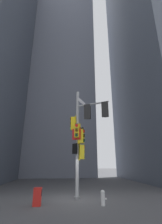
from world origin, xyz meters
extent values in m
plane|color=#474749|center=(0.00, 0.00, 0.00)|extent=(120.00, 120.00, 0.00)
cube|color=slate|center=(-2.78, 22.57, 24.69)|extent=(14.93, 14.93, 49.38)
cylinder|color=#9EA0A3|center=(0.00, 0.00, 3.85)|extent=(0.22, 0.22, 7.69)
cylinder|color=slate|center=(0.00, 0.00, 0.08)|extent=(0.40, 0.40, 0.16)
cylinder|color=#9EA0A3|center=(1.06, -0.63, 6.49)|extent=(2.18, 1.37, 0.12)
cylinder|color=#9EA0A3|center=(0.36, 1.03, 5.06)|extent=(0.83, 2.11, 0.12)
cube|color=black|center=(0.64, -0.60, 5.89)|extent=(0.43, 0.27, 1.14)
cube|color=black|center=(0.74, -0.44, 5.89)|extent=(0.47, 0.47, 1.00)
cylinder|color=#360605|center=(0.84, -0.27, 6.24)|extent=(0.20, 0.15, 0.20)
cube|color=black|center=(0.85, -0.26, 6.36)|extent=(0.23, 0.17, 0.02)
cylinder|color=yellow|center=(0.84, -0.27, 5.89)|extent=(0.20, 0.15, 0.20)
cube|color=black|center=(0.85, -0.26, 6.01)|extent=(0.23, 0.17, 0.02)
cylinder|color=#06311C|center=(0.84, -0.27, 5.54)|extent=(0.20, 0.15, 0.20)
cube|color=black|center=(0.85, -0.26, 5.66)|extent=(0.23, 0.17, 0.02)
cube|color=black|center=(1.81, -1.30, 5.89)|extent=(0.43, 0.27, 1.14)
cube|color=black|center=(1.91, -1.14, 5.89)|extent=(0.47, 0.47, 1.00)
cylinder|color=#360605|center=(2.01, -0.96, 6.24)|extent=(0.20, 0.15, 0.20)
cube|color=black|center=(2.01, -0.96, 6.36)|extent=(0.23, 0.17, 0.02)
cylinder|color=yellow|center=(2.01, -0.96, 5.89)|extent=(0.20, 0.15, 0.20)
cube|color=black|center=(2.01, -0.96, 6.01)|extent=(0.23, 0.17, 0.02)
cylinder|color=#06311C|center=(2.01, -0.96, 5.54)|extent=(0.20, 0.15, 0.20)
cube|color=black|center=(2.01, -0.96, 5.66)|extent=(0.23, 0.17, 0.02)
cube|color=black|center=(0.54, 0.97, 4.46)|extent=(0.18, 0.46, 1.14)
cube|color=black|center=(0.36, 1.03, 4.46)|extent=(0.43, 0.43, 1.00)
cylinder|color=#360605|center=(0.17, 1.10, 4.81)|extent=(0.12, 0.21, 0.20)
cube|color=black|center=(0.16, 1.10, 4.93)|extent=(0.14, 0.23, 0.02)
cylinder|color=#3C2C06|center=(0.17, 1.10, 4.46)|extent=(0.12, 0.21, 0.20)
cube|color=black|center=(0.16, 1.10, 4.58)|extent=(0.14, 0.23, 0.02)
cylinder|color=#19C672|center=(0.17, 1.10, 4.11)|extent=(0.12, 0.21, 0.20)
cube|color=black|center=(0.16, 1.10, 4.23)|extent=(0.14, 0.23, 0.02)
cube|color=yellow|center=(0.11, -0.05, 4.14)|extent=(0.23, 0.45, 1.14)
cube|color=yellow|center=(0.28, -0.13, 4.14)|extent=(0.45, 0.45, 1.00)
cylinder|color=red|center=(0.46, -0.22, 4.49)|extent=(0.14, 0.21, 0.20)
cube|color=black|center=(0.47, -0.22, 4.61)|extent=(0.16, 0.23, 0.02)
cylinder|color=#3C2C06|center=(0.46, -0.22, 4.14)|extent=(0.14, 0.21, 0.20)
cube|color=black|center=(0.47, -0.22, 4.26)|extent=(0.16, 0.23, 0.02)
cylinder|color=#06311C|center=(0.46, -0.22, 3.79)|extent=(0.14, 0.21, 0.20)
cube|color=black|center=(0.47, -0.22, 3.91)|extent=(0.16, 0.23, 0.02)
cube|color=yellow|center=(-0.12, 0.03, 5.11)|extent=(0.16, 0.47, 1.14)
cube|color=yellow|center=(-0.30, 0.08, 5.11)|extent=(0.42, 0.42, 1.00)
cylinder|color=#360605|center=(-0.49, 0.13, 5.46)|extent=(0.11, 0.21, 0.20)
cube|color=black|center=(-0.50, 0.14, 5.58)|extent=(0.13, 0.23, 0.02)
cylinder|color=#3C2C06|center=(-0.49, 0.13, 5.11)|extent=(0.11, 0.21, 0.20)
cube|color=black|center=(-0.50, 0.14, 5.23)|extent=(0.13, 0.23, 0.02)
cylinder|color=#19C672|center=(-0.49, 0.13, 4.76)|extent=(0.11, 0.21, 0.20)
cube|color=black|center=(-0.50, 0.14, 4.88)|extent=(0.13, 0.23, 0.02)
cube|color=yellow|center=(0.12, 0.03, 3.03)|extent=(0.13, 0.48, 1.14)
cube|color=yellow|center=(0.30, 0.07, 3.03)|extent=(0.40, 0.40, 1.00)
cylinder|color=red|center=(0.50, 0.11, 3.38)|extent=(0.10, 0.21, 0.20)
cube|color=black|center=(0.51, 0.11, 3.50)|extent=(0.12, 0.23, 0.02)
cylinder|color=#3C2C06|center=(0.50, 0.11, 3.03)|extent=(0.10, 0.21, 0.20)
cube|color=black|center=(0.51, 0.11, 3.15)|extent=(0.12, 0.23, 0.02)
cylinder|color=#06311C|center=(0.50, 0.11, 2.68)|extent=(0.10, 0.21, 0.20)
cube|color=black|center=(0.51, 0.11, 2.80)|extent=(0.12, 0.23, 0.02)
cube|color=gold|center=(-0.03, -0.12, 4.49)|extent=(0.47, 0.13, 1.14)
cube|color=gold|center=(-0.07, -0.30, 4.49)|extent=(0.41, 0.41, 1.00)
cylinder|color=red|center=(-0.11, -0.50, 4.84)|extent=(0.21, 0.10, 0.20)
cube|color=black|center=(-0.11, -0.50, 4.96)|extent=(0.23, 0.12, 0.02)
cylinder|color=#3C2C06|center=(-0.11, -0.50, 4.49)|extent=(0.21, 0.10, 0.20)
cube|color=black|center=(-0.11, -0.50, 4.61)|extent=(0.23, 0.12, 0.02)
cylinder|color=#06311C|center=(-0.11, -0.50, 4.14)|extent=(0.21, 0.10, 0.20)
cube|color=black|center=(-0.11, -0.50, 4.26)|extent=(0.23, 0.12, 0.02)
cube|color=white|center=(0.30, -0.17, 6.80)|extent=(0.73, 1.27, 0.28)
cube|color=#19479E|center=(0.30, -0.17, 6.80)|extent=(0.70, 1.23, 0.24)
cube|color=red|center=(-0.09, -0.20, 4.27)|extent=(0.59, 0.27, 0.80)
cube|color=white|center=(-0.09, -0.20, 4.27)|extent=(0.56, 0.25, 0.76)
cube|color=black|center=(-0.18, -0.12, 3.25)|extent=(0.34, 0.51, 0.72)
cube|color=white|center=(-0.18, -0.12, 3.25)|extent=(0.32, 0.48, 0.68)
cylinder|color=silver|center=(1.30, -1.85, 0.32)|extent=(0.22, 0.22, 0.63)
sphere|color=silver|center=(1.30, -1.85, 0.69)|extent=(0.23, 0.23, 0.23)
cylinder|color=silver|center=(1.46, -1.85, 0.35)|extent=(0.10, 0.09, 0.09)
cube|color=red|center=(-2.37, -1.51, 0.47)|extent=(0.44, 0.36, 0.94)
cube|color=black|center=(-2.14, -1.51, 0.66)|extent=(0.01, 0.29, 0.34)
camera|label=1|loc=(-1.07, -11.73, 2.27)|focal=25.73mm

